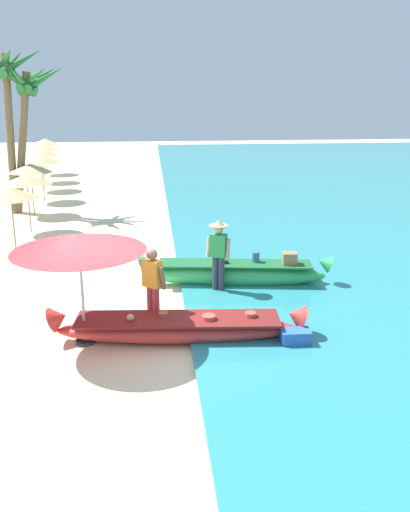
# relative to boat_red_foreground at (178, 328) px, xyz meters

# --- Properties ---
(ground_plane) EXTENTS (80.00, 80.00, 0.00)m
(ground_plane) POSITION_rel_boat_red_foreground_xyz_m (-0.92, 0.11, -0.25)
(ground_plane) COLOR beige
(boat_red_foreground) EXTENTS (4.86, 1.15, 0.76)m
(boat_red_foreground) POSITION_rel_boat_red_foreground_xyz_m (0.00, 0.00, 0.00)
(boat_red_foreground) COLOR red
(boat_red_foreground) RESTS_ON ground
(boat_green_midground) EXTENTS (4.63, 1.27, 0.85)m
(boat_green_midground) POSITION_rel_boat_red_foreground_xyz_m (1.52, 2.83, 0.07)
(boat_green_midground) COLOR #38B760
(boat_green_midground) RESTS_ON ground
(person_vendor_hatted) EXTENTS (0.58, 0.44, 1.74)m
(person_vendor_hatted) POSITION_rel_boat_red_foreground_xyz_m (1.05, 2.37, 0.76)
(person_vendor_hatted) COLOR #333842
(person_vendor_hatted) RESTS_ON ground
(person_tourist_customer) EXTENTS (0.54, 0.50, 1.63)m
(person_tourist_customer) POSITION_rel_boat_red_foreground_xyz_m (-0.45, 0.61, 0.67)
(person_tourist_customer) COLOR #B2383D
(person_tourist_customer) RESTS_ON ground
(patio_umbrella_large) EXTENTS (2.40, 2.40, 2.10)m
(patio_umbrella_large) POSITION_rel_boat_red_foreground_xyz_m (-1.73, 0.07, 1.69)
(patio_umbrella_large) COLOR #B7B7BC
(patio_umbrella_large) RESTS_ON ground
(parasol_row_0) EXTENTS (1.60, 1.60, 1.91)m
(parasol_row_0) POSITION_rel_boat_red_foreground_xyz_m (-4.34, 6.18, 1.50)
(parasol_row_0) COLOR #8E6B47
(parasol_row_0) RESTS_ON ground
(parasol_row_1) EXTENTS (1.60, 1.60, 1.91)m
(parasol_row_1) POSITION_rel_boat_red_foreground_xyz_m (-4.40, 8.61, 1.50)
(parasol_row_1) COLOR #8E6B47
(parasol_row_1) RESTS_ON ground
(parasol_row_2) EXTENTS (1.60, 1.60, 1.91)m
(parasol_row_2) POSITION_rel_boat_red_foreground_xyz_m (-4.79, 11.21, 1.50)
(parasol_row_2) COLOR #8E6B47
(parasol_row_2) RESTS_ON ground
(parasol_row_3) EXTENTS (1.60, 1.60, 1.91)m
(parasol_row_3) POSITION_rel_boat_red_foreground_xyz_m (-4.88, 13.80, 1.50)
(parasol_row_3) COLOR #8E6B47
(parasol_row_3) RESTS_ON ground
(parasol_row_4) EXTENTS (1.60, 1.60, 1.91)m
(parasol_row_4) POSITION_rel_boat_red_foreground_xyz_m (-5.32, 16.43, 1.50)
(parasol_row_4) COLOR #8E6B47
(parasol_row_4) RESTS_ON ground
(parasol_row_5) EXTENTS (1.60, 1.60, 1.91)m
(parasol_row_5) POSITION_rel_boat_red_foreground_xyz_m (-5.67, 18.81, 1.50)
(parasol_row_5) COLOR #8E6B47
(parasol_row_5) RESTS_ON ground
(parasol_row_6) EXTENTS (1.60, 1.60, 1.91)m
(parasol_row_6) POSITION_rel_boat_red_foreground_xyz_m (-6.06, 21.52, 1.50)
(parasol_row_6) COLOR #8E6B47
(parasol_row_6) RESTS_ON ground
(palm_tree_tall_inland) EXTENTS (2.74, 2.47, 5.45)m
(palm_tree_tall_inland) POSITION_rel_boat_red_foreground_xyz_m (-4.77, 11.70, 4.14)
(palm_tree_tall_inland) COLOR brown
(palm_tree_tall_inland) RESTS_ON ground
(palm_tree_leaning_seaward) EXTENTS (2.66, 2.62, 6.03)m
(palm_tree_leaning_seaward) POSITION_rel_boat_red_foreground_xyz_m (-5.41, 11.67, 4.45)
(palm_tree_leaning_seaward) COLOR brown
(palm_tree_leaning_seaward) RESTS_ON ground
(cooler_box) EXTENTS (0.54, 0.37, 0.34)m
(cooler_box) POSITION_rel_boat_red_foreground_xyz_m (2.11, -0.50, -0.08)
(cooler_box) COLOR blue
(cooler_box) RESTS_ON ground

